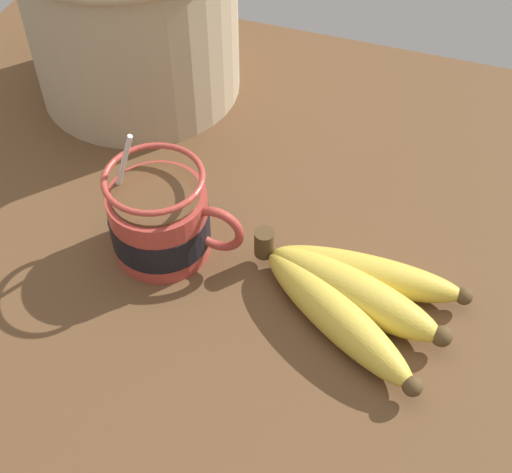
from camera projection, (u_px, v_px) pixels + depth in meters
The scene contains 4 objects.
table at pixel (207, 296), 71.53cm from camera, with size 94.23×94.23×3.14cm.
coffee_mug at pixel (161, 220), 70.64cm from camera, with size 14.98×10.00×14.58cm.
banana_bunch at pixel (352, 295), 67.10cm from camera, with size 21.54×14.81×4.41cm.
woven_basket at pixel (132, 11), 84.48cm from camera, with size 26.45×26.45×20.31cm.
Camera 1 is at (18.56, -39.33, 58.88)cm, focal length 50.00 mm.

